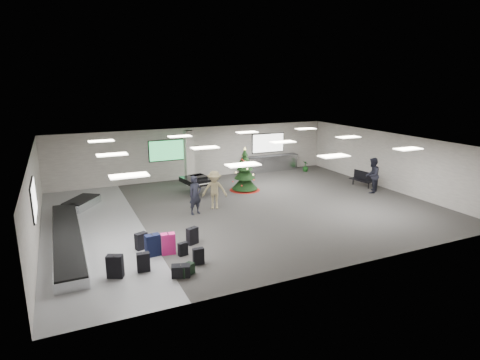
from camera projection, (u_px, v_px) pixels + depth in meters
name	position (u px, v px, depth m)	size (l,w,h in m)	color
ground	(245.00, 209.00, 19.44)	(18.00, 18.00, 0.00)	#3A3835
room_envelope	(232.00, 160.00, 19.30)	(18.02, 14.02, 3.21)	#9D968F
baggage_carousel	(71.00, 230.00, 16.15)	(2.28, 9.71, 0.43)	silver
service_counter	(270.00, 163.00, 27.18)	(4.05, 0.65, 1.08)	silver
suitcase_0	(143.00, 262.00, 13.06)	(0.43, 0.26, 0.66)	black
suitcase_1	(198.00, 256.00, 13.58)	(0.37, 0.20, 0.59)	black
pink_suitcase	(168.00, 244.00, 14.35)	(0.52, 0.33, 0.80)	#E41D77
suitcase_3	(192.00, 236.00, 15.23)	(0.49, 0.38, 0.67)	black
navy_suitcase	(153.00, 245.00, 14.20)	(0.55, 0.36, 0.82)	black
suitcase_5	(115.00, 266.00, 12.65)	(0.57, 0.46, 0.77)	black
green_duffel	(187.00, 270.00, 12.85)	(0.59, 0.50, 0.37)	black
suitcase_7	(183.00, 249.00, 14.26)	(0.36, 0.24, 0.50)	black
suitcase_8	(141.00, 241.00, 14.76)	(0.49, 0.38, 0.66)	black
black_duffel	(181.00, 271.00, 12.74)	(0.66, 0.48, 0.41)	black
christmas_tree	(245.00, 175.00, 22.52)	(1.73, 1.73, 2.47)	maroon
grand_piano	(197.00, 181.00, 21.85)	(1.65, 2.00, 1.03)	black
bench	(362.00, 178.00, 23.34)	(0.69, 1.46, 0.89)	black
traveler_a	(195.00, 195.00, 18.49)	(0.66, 0.44, 1.82)	black
traveler_b	(214.00, 190.00, 19.30)	(1.20, 0.69, 1.86)	#93835B
traveler_bench	(372.00, 175.00, 22.00)	(0.95, 0.74, 1.95)	black
potted_plant_left	(242.00, 168.00, 26.22)	(0.50, 0.40, 0.90)	#133912
potted_plant_right	(306.00, 166.00, 27.17)	(0.40, 0.40, 0.71)	#133912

